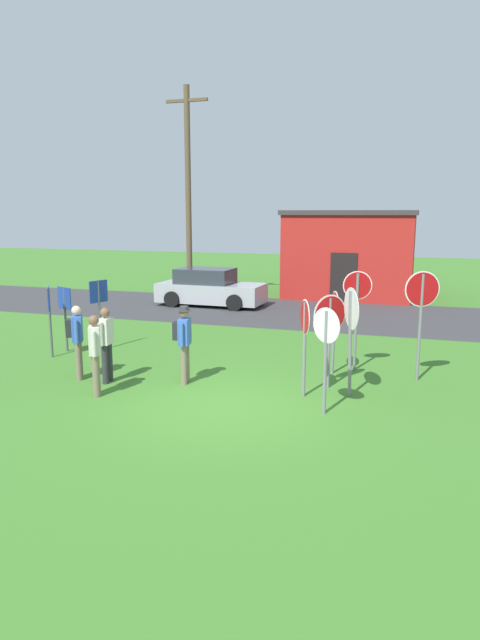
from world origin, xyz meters
name	(u,v)px	position (x,y,z in m)	size (l,w,h in m)	color
ground_plane	(221,405)	(0.00, 0.00, 0.00)	(80.00, 80.00, 0.00)	#3D7528
street_asphalt	(317,314)	(0.00, 10.60, 0.00)	(60.00, 6.40, 0.01)	#38383A
building_background	(351,253)	(0.58, 15.82, 1.92)	(5.68, 4.78, 3.84)	#B2231E
utility_pole	(188,192)	(-5.74, 12.02, 4.57)	(1.80, 0.24, 8.78)	brown
parked_car_on_street	(210,289)	(-4.52, 11.20, 0.69)	(4.34, 2.09, 1.51)	#A5A8AD
stop_sign_nearest	(330,325)	(1.82, 1.78, 1.39)	(0.59, 0.63, 2.04)	slate
stop_sign_tallest	(305,331)	(1.43, 1.06, 1.38)	(0.32, 0.66, 2.03)	slate
stop_sign_center_cluster	(421,306)	(3.66, 2.93, 1.71)	(0.73, 0.33, 2.48)	slate
stop_sign_leaning_left	(334,318)	(1.76, 2.91, 1.33)	(0.30, 0.71, 1.96)	slate
stop_sign_far_back	(357,304)	(2.21, 3.32, 1.61)	(0.67, 0.18, 2.40)	slate
stop_sign_rear_left	(351,322)	(2.32, 1.35, 1.56)	(0.41, 0.79, 2.27)	slate
stop_sign_leaning_right	(326,343)	(2.01, 0.18, 1.37)	(0.55, 0.39, 2.03)	slate
person_with_sunhat	(184,339)	(-1.28, 1.14, 1.01)	(0.41, 0.57, 1.74)	#7A6B56
person_near_signs	(95,351)	(-2.67, -0.20, 0.95)	(0.36, 0.51, 1.69)	#7A6B56
person_in_teal	(77,337)	(-3.70, 0.69, 0.98)	(0.46, 0.51, 1.69)	#7A6B56
person_in_dark_shirt	(106,341)	(-2.93, 0.66, 0.95)	(0.25, 0.57, 1.69)	#2D2D33
info_panel_leftmost	(65,307)	(-5.50, 2.82, 1.22)	(0.56, 0.26, 1.77)	#4C4C51
info_panel_middle	(99,302)	(-4.68, 3.21, 1.34)	(0.22, 0.58, 1.93)	#4C4C51
info_panel_rightmost	(49,309)	(-5.50, 2.16, 1.28)	(0.35, 0.51, 1.85)	#4C4C51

